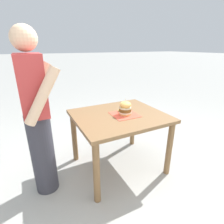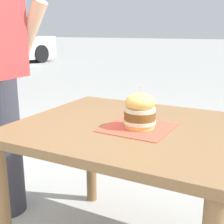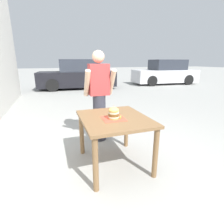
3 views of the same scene
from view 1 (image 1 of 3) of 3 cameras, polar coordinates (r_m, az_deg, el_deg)
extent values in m
plane|color=#9E9E99|center=(2.48, 2.16, -17.00)|extent=(80.00, 80.00, 0.00)
cube|color=brown|center=(2.12, 2.42, -1.34)|extent=(0.92, 1.07, 0.04)
cylinder|color=brown|center=(2.27, 18.17, -11.39)|extent=(0.07, 0.07, 0.70)
cylinder|color=brown|center=(2.81, 6.77, -3.96)|extent=(0.07, 0.07, 0.70)
cylinder|color=brown|center=(1.82, -5.07, -19.24)|extent=(0.07, 0.07, 0.70)
cylinder|color=brown|center=(2.46, -12.19, -8.08)|extent=(0.07, 0.07, 0.70)
cube|color=#D64C38|center=(2.11, 4.15, -0.83)|extent=(0.31, 0.31, 0.00)
cylinder|color=#E5B25B|center=(2.11, 4.30, -0.48)|extent=(0.14, 0.14, 0.02)
cylinder|color=beige|center=(2.10, 4.31, 0.00)|extent=(0.15, 0.15, 0.02)
cylinder|color=brown|center=(2.09, 4.33, 0.72)|extent=(0.15, 0.15, 0.04)
cylinder|color=beige|center=(2.08, 4.35, 1.45)|extent=(0.14, 0.14, 0.02)
ellipsoid|color=#E5B25B|center=(2.07, 4.38, 2.33)|extent=(0.14, 0.14, 0.08)
cylinder|color=#D1B77F|center=(2.05, 4.41, 3.65)|extent=(0.00, 0.00, 0.05)
cylinder|color=#8EA83D|center=(2.19, 3.14, 0.40)|extent=(0.06, 0.09, 0.02)
cylinder|color=#33333D|center=(2.03, -21.64, -12.54)|extent=(0.24, 0.24, 0.90)
cube|color=#B73838|center=(1.76, -24.77, 7.84)|extent=(0.36, 0.22, 0.56)
sphere|color=beige|center=(1.73, -26.87, 20.78)|extent=(0.22, 0.22, 0.22)
cylinder|color=beige|center=(1.56, -21.79, 4.83)|extent=(0.09, 0.34, 0.50)
cylinder|color=beige|center=(2.00, -23.25, 7.93)|extent=(0.09, 0.34, 0.50)
camera|label=2|loc=(1.63, 47.77, 2.19)|focal=50.00mm
camera|label=3|loc=(3.30, 49.01, 13.74)|focal=28.00mm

